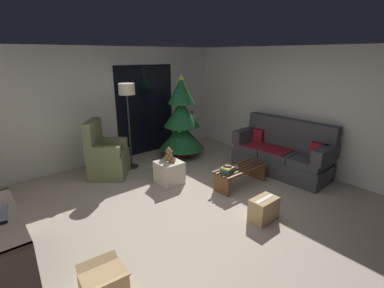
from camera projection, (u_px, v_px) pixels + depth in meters
name	position (u px, v px, depth m)	size (l,w,h in m)	color
ground_plane	(201.00, 211.00, 4.38)	(7.00, 7.00, 0.00)	#B2A38E
wall_back	(111.00, 105.00, 6.25)	(5.72, 0.12, 2.50)	silver
wall_right	(307.00, 110.00, 5.73)	(0.12, 6.00, 2.50)	silver
patio_door_frame	(145.00, 108.00, 6.74)	(1.60, 0.02, 2.20)	silver
patio_door_glass	(146.00, 110.00, 6.74)	(1.50, 0.02, 2.10)	black
couch	(282.00, 153.00, 5.75)	(0.89, 1.98, 1.08)	#3D3D42
coffee_table	(241.00, 173.00, 5.18)	(1.10, 0.40, 0.37)	brown
remote_graphite	(255.00, 164.00, 5.28)	(0.04, 0.16, 0.02)	#333338
remote_silver	(237.00, 167.00, 5.13)	(0.04, 0.16, 0.02)	#ADADB2
book_stack	(228.00, 169.00, 4.93)	(0.28, 0.24, 0.09)	#337042
cell_phone	(227.00, 167.00, 4.90)	(0.07, 0.14, 0.01)	black
christmas_tree	(182.00, 122.00, 6.46)	(1.04, 1.04, 1.92)	#4C1E19
armchair	(106.00, 157.00, 5.55)	(0.96, 0.96, 1.13)	olive
floor_lamp	(127.00, 97.00, 5.64)	(0.32, 0.32, 1.78)	#2D2D30
media_shelf	(2.00, 252.00, 2.96)	(0.40, 1.40, 0.74)	black
ottoman	(169.00, 172.00, 5.29)	(0.44, 0.44, 0.43)	beige
teddy_bear_chestnut	(169.00, 156.00, 5.18)	(0.21, 0.21, 0.29)	brown
teddy_bear_honey_by_tree	(166.00, 163.00, 6.01)	(0.21, 0.21, 0.29)	tan
cardboard_box_open_near_shelf	(104.00, 285.00, 2.80)	(0.45, 0.47, 0.35)	tan
cardboard_box_taped_mid_floor	(264.00, 209.00, 4.12)	(0.43, 0.27, 0.35)	tan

